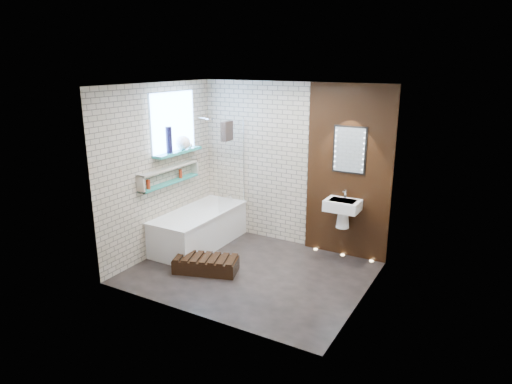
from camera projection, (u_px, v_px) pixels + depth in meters
The scene contains 15 objects.
ground at pixel (251, 272), 6.44m from camera, with size 3.20×3.20×0.00m, color black.
room_shell at pixel (251, 184), 6.08m from camera, with size 3.24×3.20×2.60m.
walnut_panel at pixel (349, 173), 6.69m from camera, with size 1.30×0.06×2.60m, color black.
clerestory_window at pixel (174, 128), 6.94m from camera, with size 0.18×1.00×0.94m.
display_niche at pixel (170, 175), 6.95m from camera, with size 0.14×1.30×0.26m.
bathtub at pixel (199, 228), 7.31m from camera, with size 0.79×1.74×0.70m.
bath_screen at pixel (232, 166), 7.24m from camera, with size 0.01×0.78×1.40m, color white.
towel at pixel (227, 131), 6.98m from camera, with size 0.09×0.23×0.30m, color black.
shower_head at pixel (210, 118), 7.29m from camera, with size 0.18×0.18×0.02m, color silver.
washbasin at pixel (343, 209), 6.67m from camera, with size 0.50×0.36×0.58m.
led_mirror at pixel (349, 150), 6.56m from camera, with size 0.50×0.02×0.70m.
walnut_step at pixel (206, 265), 6.43m from camera, with size 0.89×0.40×0.20m, color black.
niche_bottles at pixel (164, 179), 6.85m from camera, with size 0.06×0.80×0.14m.
sill_vases at pixel (180, 142), 7.01m from camera, with size 0.22×0.58×0.40m.
floor_uplights at pixel (343, 255), 6.99m from camera, with size 0.96×0.06×0.01m.
Camera 1 is at (2.95, -5.07, 2.89)m, focal length 31.69 mm.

